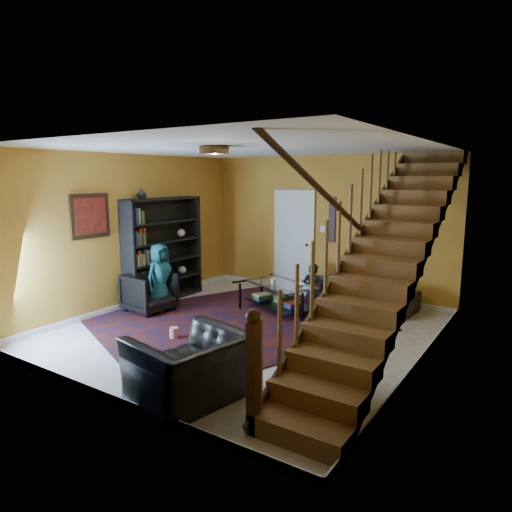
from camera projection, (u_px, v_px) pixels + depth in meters
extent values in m
plane|color=beige|center=(249.00, 330.00, 7.19)|extent=(5.50, 5.50, 0.00)
plane|color=gold|center=(325.00, 227.00, 9.21)|extent=(5.20, 0.00, 5.20)
plane|color=gold|center=(97.00, 274.00, 4.70)|extent=(5.20, 0.00, 5.20)
plane|color=gold|center=(132.00, 232.00, 8.37)|extent=(0.00, 5.50, 5.50)
plane|color=gold|center=(424.00, 259.00, 5.54)|extent=(0.00, 5.50, 5.50)
plane|color=white|center=(248.00, 149.00, 6.72)|extent=(5.50, 5.50, 0.00)
cube|color=silver|center=(323.00, 291.00, 9.44)|extent=(5.20, 0.02, 0.10)
cube|color=silver|center=(136.00, 303.00, 8.60)|extent=(0.02, 5.50, 0.10)
cube|color=gold|center=(386.00, 262.00, 5.81)|extent=(0.95, 4.92, 2.83)
cube|color=black|center=(352.00, 252.00, 6.05)|extent=(0.04, 5.02, 3.02)
cylinder|color=black|center=(355.00, 219.00, 5.95)|extent=(0.07, 4.20, 2.44)
cube|color=black|center=(253.00, 379.00, 4.20)|extent=(0.10, 0.10, 1.10)
cube|color=black|center=(164.00, 250.00, 8.83)|extent=(0.35, 1.80, 2.00)
cube|color=black|center=(165.00, 280.00, 8.93)|extent=(0.35, 1.72, 0.03)
cube|color=black|center=(163.00, 241.00, 8.80)|extent=(0.35, 1.72, 0.03)
cube|color=silver|center=(294.00, 242.00, 9.64)|extent=(0.82, 0.05, 2.05)
cube|color=maroon|center=(90.00, 216.00, 7.56)|extent=(0.04, 0.74, 0.74)
cube|color=black|center=(332.00, 220.00, 9.09)|extent=(0.14, 0.03, 0.90)
cylinder|color=#3F2814|center=(214.00, 150.00, 6.07)|extent=(0.40, 0.40, 0.10)
cube|color=#44130C|center=(231.00, 323.00, 7.54)|extent=(4.93, 5.21, 0.02)
imported|color=black|center=(364.00, 292.00, 8.48)|extent=(1.96, 0.92, 0.55)
imported|color=black|center=(149.00, 292.00, 8.13)|extent=(0.84, 0.82, 0.71)
imported|color=black|center=(189.00, 369.00, 4.86)|extent=(1.19, 1.31, 0.74)
imported|color=black|center=(313.00, 291.00, 9.13)|extent=(0.45, 0.32, 1.15)
imported|color=black|center=(367.00, 298.00, 8.52)|extent=(0.63, 0.51, 1.20)
imported|color=#164C55|center=(160.00, 277.00, 8.18)|extent=(0.43, 0.62, 1.22)
cube|color=black|center=(240.00, 297.00, 8.25)|extent=(0.04, 0.04, 0.50)
cube|color=black|center=(302.00, 308.00, 7.56)|extent=(0.04, 0.04, 0.50)
cube|color=black|center=(261.00, 289.00, 8.84)|extent=(0.04, 0.04, 0.50)
cube|color=black|center=(321.00, 298.00, 8.15)|extent=(0.04, 0.04, 0.50)
cube|color=black|center=(280.00, 304.00, 8.22)|extent=(1.45, 1.17, 0.02)
cube|color=silver|center=(280.00, 284.00, 8.16)|extent=(1.53, 1.25, 0.02)
imported|color=#999999|center=(300.00, 282.00, 8.07)|extent=(0.14, 0.14, 0.10)
imported|color=#999999|center=(273.00, 281.00, 8.10)|extent=(0.13, 0.13, 0.10)
imported|color=#999999|center=(298.00, 285.00, 7.92)|extent=(0.24, 0.24, 0.05)
imported|color=#999999|center=(142.00, 193.00, 8.23)|extent=(0.18, 0.18, 0.19)
cylinder|color=red|center=(174.00, 333.00, 6.81)|extent=(0.15, 0.15, 0.15)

